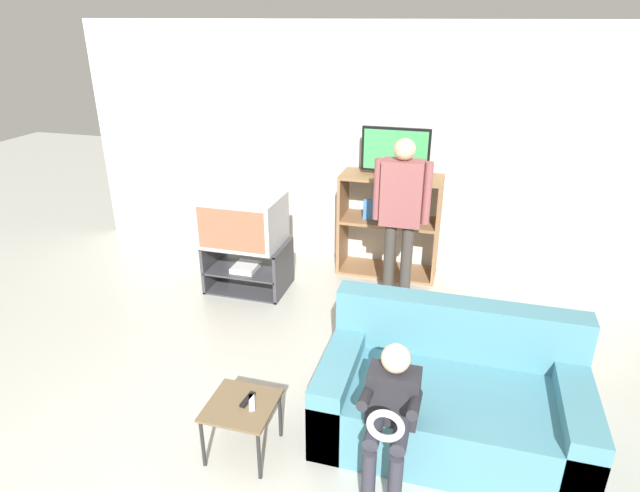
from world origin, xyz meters
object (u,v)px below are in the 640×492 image
Objects in this scene: media_shelf at (389,224)px; person_standing_adult at (401,207)px; couch at (450,398)px; person_seated_child at (391,409)px; television_flat at (395,153)px; remote_control_black at (248,400)px; tv_stand at (248,266)px; remote_control_white at (252,402)px; television_main at (243,220)px; snack_table at (241,410)px.

person_standing_adult is at bearing -72.97° from media_shelf.
person_seated_child reaches higher than couch.
television_flat is 0.74× the size of person_seated_child.
remote_control_black is 0.08× the size of couch.
person_standing_adult is at bearing 5.08° from tv_stand.
remote_control_white is (0.04, -0.02, 0.00)m from remote_control_black.
person_standing_adult is at bearing 5.08° from television_main.
person_seated_child is (0.88, -0.03, 0.17)m from remote_control_white.
media_shelf is 7.70× the size of remote_control_black.
tv_stand is 0.47× the size of couch.
person_standing_adult reaches higher than couch.
television_main is (-0.03, -0.00, 0.50)m from tv_stand.
remote_control_white is 2.40m from person_standing_adult.
person_seated_child is at bearing 3.89° from remote_control_black.
media_shelf is 2.50m from couch.
television_flat reaches higher than snack_table.
tv_stand is at bearing -150.42° from television_flat.
media_shelf is (1.33, 0.76, 0.32)m from tv_stand.
television_flat reaches higher than media_shelf.
remote_control_black is (-0.44, -2.86, -0.18)m from media_shelf.
television_flat reaches higher than remote_control_white.
couch is (2.13, -1.59, 0.03)m from tv_stand.
person_seated_child is at bearing -80.71° from media_shelf.
television_main is 0.69× the size of media_shelf.
television_main is at bearing -150.81° from television_flat.
television_main is at bearing 120.43° from remote_control_black.
snack_table is 0.25× the size of couch.
person_standing_adult is at bearing 97.09° from person_seated_child.
television_flat is 1.64× the size of snack_table.
person_seated_child is (1.80, -2.14, 0.31)m from tv_stand.
person_seated_child reaches higher than remote_control_white.
tv_stand is at bearing 89.81° from remote_control_white.
television_flat reaches higher than couch.
remote_control_black is at bearing -98.78° from media_shelf.
couch is (2.16, -1.58, -0.48)m from television_main.
remote_control_white is (-0.43, -2.88, -0.96)m from television_flat.
person_seated_child reaches higher than snack_table.
remote_control_white is at bearing -98.48° from television_flat.
television_main reaches higher than tv_stand.
television_flat is at bearing 104.86° from person_standing_adult.
remote_control_black is at bearing -67.03° from tv_stand.
snack_table is at bearing 177.29° from remote_control_white.
snack_table is 0.45× the size of person_seated_child.
person_standing_adult is (0.17, -0.63, -0.35)m from television_flat.
media_shelf reaches higher than television_main.
television_flat is at bearing 13.20° from media_shelf.
media_shelf is 2.60× the size of snack_table.
couch is 0.70m from person_seated_child.
couch is at bearing -70.38° from person_standing_adult.
media_shelf is at bearing -166.80° from television_flat.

